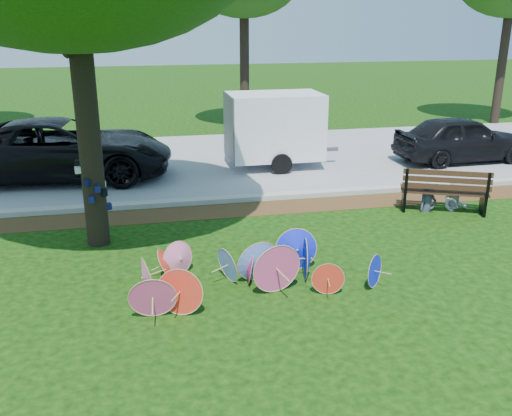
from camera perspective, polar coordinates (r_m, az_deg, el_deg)
The scene contains 11 objects.
ground at distance 9.25m, azimuth -0.51°, elevation -9.45°, with size 90.00×90.00×0.00m, color black.
mulch_strip at distance 13.32m, azimuth -4.30°, elevation -0.38°, with size 90.00×1.00×0.01m, color #472D16.
curb at distance 13.97m, azimuth -4.69°, elevation 0.76°, with size 90.00×0.30×0.12m, color #B7B5AD.
street at distance 17.95m, azimuth -6.38°, elevation 4.62°, with size 90.00×8.00×0.01m, color gray.
parasol_pile at distance 9.55m, azimuth -1.21°, elevation -6.08°, with size 4.28×1.85×0.87m.
black_van at distance 16.71m, azimuth -18.82°, elevation 5.57°, with size 2.76×5.98×1.66m, color black.
dark_pickup at distance 18.87m, azimuth 19.93°, elevation 6.52°, with size 1.68×4.18×1.43m, color black.
cargo_trailer at distance 17.01m, azimuth 1.88°, elevation 8.22°, with size 2.70×1.71×2.49m, color white.
park_bench at distance 13.95m, azimuth 18.29°, elevation 1.80°, with size 1.99×0.76×1.04m, color black, non-canonical shape.
person_left at distance 13.79m, azimuth 16.97°, elevation 2.26°, with size 0.46×0.30×1.27m, color #383E4D.
person_right at distance 14.14m, azimuth 19.47°, elevation 2.36°, with size 0.61×0.48×1.26m, color silver.
Camera 1 is at (-1.58, -7.98, 4.39)m, focal length 40.00 mm.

